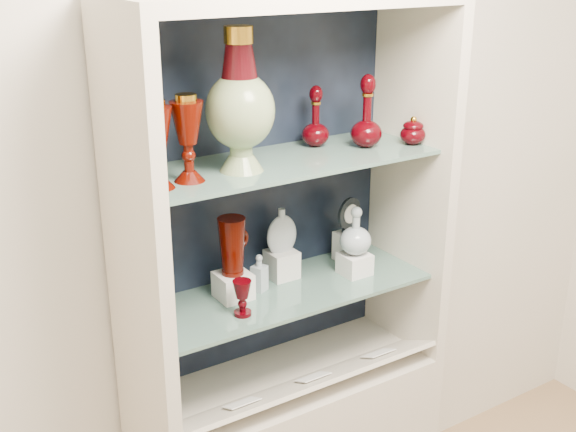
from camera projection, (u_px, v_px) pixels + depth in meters
wall_back at (250, 166)px, 2.28m from camera, size 3.50×0.02×2.80m
cabinet_back_panel at (256, 191)px, 2.29m from camera, size 0.98×0.02×1.15m
cabinet_side_left at (134, 241)px, 1.89m from camera, size 0.04×0.40×1.15m
cabinet_side_right at (410, 182)px, 2.38m from camera, size 0.04×0.40×1.15m
shelf_lower at (285, 291)px, 2.25m from camera, size 0.92×0.34×0.01m
shelf_upper at (284, 161)px, 2.10m from camera, size 0.92×0.34×0.01m
label_ledge at (307, 383)px, 2.24m from camera, size 0.92×0.17×0.09m
label_card_0 at (378, 353)px, 2.38m from camera, size 0.10×0.06×0.03m
label_card_1 at (242, 403)px, 2.12m from camera, size 0.10×0.06×0.03m
label_card_2 at (313, 377)px, 2.24m from camera, size 0.10×0.06×0.03m
pedestal_lamp_left at (157, 145)px, 1.81m from camera, size 0.11×0.11×0.23m
pedestal_lamp_right at (188, 138)px, 1.87m from camera, size 0.11×0.11×0.23m
enamel_urn at (240, 101)px, 1.93m from camera, size 0.21×0.21×0.39m
ruby_decanter_a at (367, 107)px, 2.19m from camera, size 0.11×0.11×0.25m
ruby_decanter_b at (316, 114)px, 2.21m from camera, size 0.11×0.11×0.20m
lidded_bowl at (413, 130)px, 2.25m from camera, size 0.10×0.10×0.09m
cobalt_goblet at (154, 305)px, 1.98m from camera, size 0.07×0.07×0.16m
ruby_goblet_tall at (156, 289)px, 2.04m from camera, size 0.09×0.09×0.18m
ruby_goblet_small at (242, 298)px, 2.07m from camera, size 0.06×0.06×0.11m
riser_ruby_pitcher at (233, 286)px, 2.18m from camera, size 0.10×0.10×0.08m
ruby_pitcher at (232, 246)px, 2.14m from camera, size 0.15×0.13×0.18m
clear_square_bottle at (259, 273)px, 2.22m from camera, size 0.06×0.06×0.12m
riser_flat_flask at (282, 264)px, 2.32m from camera, size 0.09×0.09×0.09m
flat_flask at (282, 229)px, 2.28m from camera, size 0.11×0.05×0.15m
riser_clear_round_decanter at (355, 264)px, 2.34m from camera, size 0.09×0.09×0.07m
clear_round_decanter at (356, 232)px, 2.31m from camera, size 0.13×0.13×0.15m
riser_cameo_medallion at (348, 247)px, 2.44m from camera, size 0.08×0.08×0.10m
cameo_medallion at (349, 215)px, 2.40m from camera, size 0.11×0.06×0.13m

